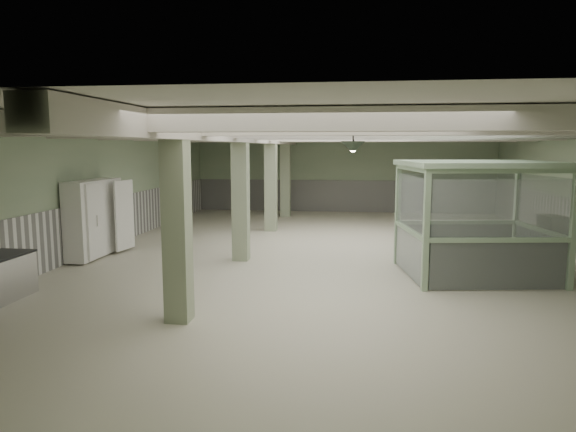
# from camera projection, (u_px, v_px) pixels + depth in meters

# --- Properties ---
(floor) EXTENTS (20.00, 20.00, 0.00)m
(floor) POSITION_uv_depth(u_px,v_px,m) (334.00, 255.00, 14.68)
(floor) COLOR silver
(floor) RESTS_ON ground
(ceiling) EXTENTS (14.00, 20.00, 0.02)m
(ceiling) POSITION_uv_depth(u_px,v_px,m) (336.00, 127.00, 14.20)
(ceiling) COLOR silver
(ceiling) RESTS_ON wall_back
(wall_back) EXTENTS (14.00, 0.02, 3.60)m
(wall_back) POSITION_uv_depth(u_px,v_px,m) (343.00, 174.00, 24.27)
(wall_back) COLOR #9CAD8B
(wall_back) RESTS_ON floor
(wall_front) EXTENTS (14.00, 0.02, 3.60)m
(wall_front) POSITION_uv_depth(u_px,v_px,m) (292.00, 288.00, 4.61)
(wall_front) COLOR #9CAD8B
(wall_front) RESTS_ON floor
(wall_left) EXTENTS (0.02, 20.00, 3.60)m
(wall_left) POSITION_uv_depth(u_px,v_px,m) (101.00, 189.00, 15.34)
(wall_left) COLOR #9CAD8B
(wall_left) RESTS_ON floor
(wainscot_left) EXTENTS (0.05, 19.90, 1.50)m
(wainscot_left) POSITION_uv_depth(u_px,v_px,m) (103.00, 224.00, 15.48)
(wainscot_left) COLOR silver
(wainscot_left) RESTS_ON floor
(wainscot_back) EXTENTS (13.90, 0.05, 1.50)m
(wainscot_back) POSITION_uv_depth(u_px,v_px,m) (343.00, 196.00, 24.38)
(wainscot_back) COLOR silver
(wainscot_back) RESTS_ON floor
(girder) EXTENTS (0.45, 19.90, 0.40)m
(girder) POSITION_uv_depth(u_px,v_px,m) (248.00, 136.00, 14.55)
(girder) COLOR beige
(girder) RESTS_ON ceiling
(beam_a) EXTENTS (13.90, 0.35, 0.32)m
(beam_a) POSITION_uv_depth(u_px,v_px,m) (315.00, 120.00, 6.85)
(beam_a) COLOR beige
(beam_a) RESTS_ON ceiling
(beam_b) EXTENTS (13.90, 0.35, 0.32)m
(beam_b) POSITION_uv_depth(u_px,v_px,m) (326.00, 127.00, 9.31)
(beam_b) COLOR beige
(beam_b) RESTS_ON ceiling
(beam_c) EXTENTS (13.90, 0.35, 0.32)m
(beam_c) POSITION_uv_depth(u_px,v_px,m) (332.00, 131.00, 11.77)
(beam_c) COLOR beige
(beam_c) RESTS_ON ceiling
(beam_d) EXTENTS (13.90, 0.35, 0.32)m
(beam_d) POSITION_uv_depth(u_px,v_px,m) (336.00, 134.00, 14.22)
(beam_d) COLOR beige
(beam_d) RESTS_ON ceiling
(beam_e) EXTENTS (13.90, 0.35, 0.32)m
(beam_e) POSITION_uv_depth(u_px,v_px,m) (339.00, 136.00, 16.68)
(beam_e) COLOR beige
(beam_e) RESTS_ON ceiling
(beam_f) EXTENTS (13.90, 0.35, 0.32)m
(beam_f) POSITION_uv_depth(u_px,v_px,m) (341.00, 137.00, 19.14)
(beam_f) COLOR beige
(beam_f) RESTS_ON ceiling
(beam_g) EXTENTS (13.90, 0.35, 0.32)m
(beam_g) POSITION_uv_depth(u_px,v_px,m) (343.00, 138.00, 21.59)
(beam_g) COLOR beige
(beam_g) RESTS_ON ceiling
(column_a) EXTENTS (0.42, 0.42, 3.60)m
(column_a) POSITION_uv_depth(u_px,v_px,m) (177.00, 220.00, 8.86)
(column_a) COLOR #99A787
(column_a) RESTS_ON floor
(column_b) EXTENTS (0.42, 0.42, 3.60)m
(column_b) POSITION_uv_depth(u_px,v_px,m) (241.00, 194.00, 13.78)
(column_b) COLOR #99A787
(column_b) RESTS_ON floor
(column_c) EXTENTS (0.42, 0.42, 3.60)m
(column_c) POSITION_uv_depth(u_px,v_px,m) (271.00, 182.00, 18.69)
(column_c) COLOR #99A787
(column_c) RESTS_ON floor
(column_d) EXTENTS (0.42, 0.42, 3.60)m
(column_d) POSITION_uv_depth(u_px,v_px,m) (286.00, 176.00, 22.62)
(column_d) COLOR #99A787
(column_d) RESTS_ON floor
(pendant_front) EXTENTS (0.44, 0.44, 0.22)m
(pendant_front) POSITION_uv_depth(u_px,v_px,m) (353.00, 147.00, 9.30)
(pendant_front) COLOR #2F3D2E
(pendant_front) RESTS_ON ceiling
(pendant_mid) EXTENTS (0.44, 0.44, 0.22)m
(pendant_mid) POSITION_uv_depth(u_px,v_px,m) (354.00, 147.00, 14.70)
(pendant_mid) COLOR #2F3D2E
(pendant_mid) RESTS_ON ceiling
(pendant_back) EXTENTS (0.44, 0.44, 0.22)m
(pendant_back) POSITION_uv_depth(u_px,v_px,m) (354.00, 147.00, 19.61)
(pendant_back) COLOR #2F3D2E
(pendant_back) RESTS_ON ceiling
(walkin_cooler) EXTENTS (0.82, 2.31, 2.11)m
(walkin_cooler) POSITION_uv_depth(u_px,v_px,m) (95.00, 219.00, 14.29)
(walkin_cooler) COLOR white
(walkin_cooler) RESTS_ON floor
(guard_booth) EXTENTS (3.77, 3.33, 2.73)m
(guard_booth) POSITION_uv_depth(u_px,v_px,m) (477.00, 200.00, 12.06)
(guard_booth) COLOR #9EBE98
(guard_booth) RESTS_ON floor
(filing_cabinet) EXTENTS (0.55, 0.73, 1.45)m
(filing_cabinet) POSITION_uv_depth(u_px,v_px,m) (551.00, 246.00, 12.16)
(filing_cabinet) COLOR #565A4B
(filing_cabinet) RESTS_ON floor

